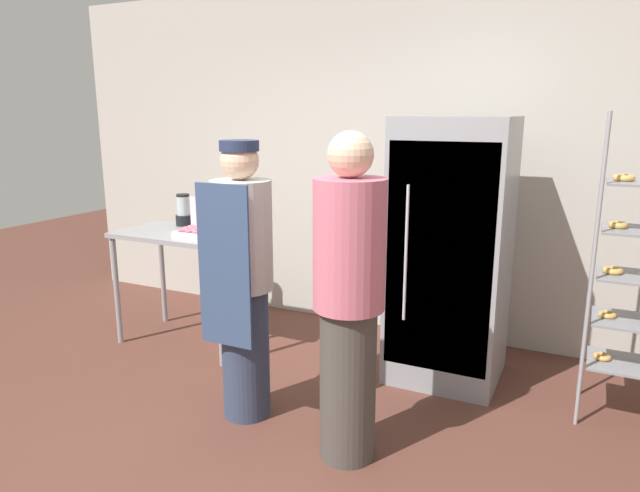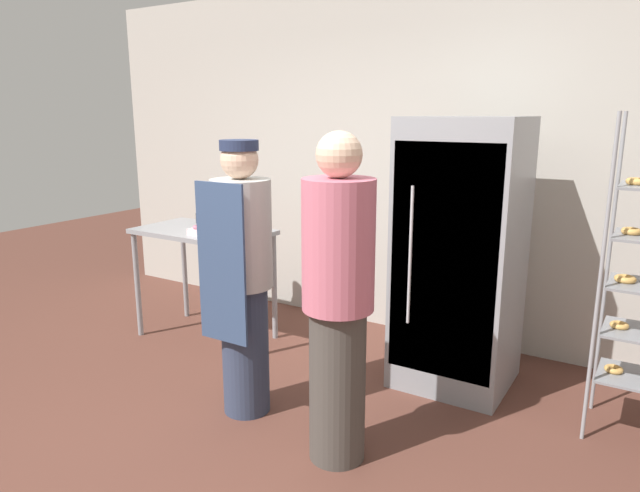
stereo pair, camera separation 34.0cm
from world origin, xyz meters
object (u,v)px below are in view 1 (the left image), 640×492
at_px(donut_box, 196,231).
at_px(person_baker, 243,279).
at_px(person_customer, 349,300).
at_px(blender_pitcher, 184,212).
at_px(refrigerator, 451,252).

xyz_separation_m(donut_box, person_baker, (0.86, -0.67, -0.09)).
distance_m(person_baker, person_customer, 0.74).
bearing_deg(person_baker, blender_pitcher, 140.97).
bearing_deg(donut_box, blender_pitcher, 138.94).
bearing_deg(person_customer, refrigerator, 78.80).
bearing_deg(person_baker, person_customer, -10.19).
relative_size(refrigerator, person_customer, 1.03).
xyz_separation_m(blender_pitcher, person_customer, (1.97, -1.13, -0.14)).
bearing_deg(person_baker, donut_box, 141.89).
height_order(blender_pitcher, person_customer, person_customer).
xyz_separation_m(refrigerator, blender_pitcher, (-2.21, -0.08, 0.13)).
bearing_deg(blender_pitcher, donut_box, -41.06).
bearing_deg(person_customer, donut_box, 153.15).
height_order(donut_box, person_customer, person_customer).
height_order(refrigerator, blender_pitcher, refrigerator).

